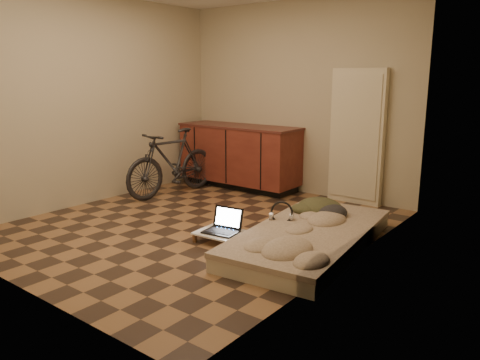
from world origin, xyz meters
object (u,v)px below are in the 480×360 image
Objects in this scene: bicycle at (172,159)px; lap_desk at (226,234)px; laptop at (224,227)px; futon at (309,238)px.

bicycle is 2.50× the size of lap_desk.
bicycle reaches higher than laptop.
lap_desk is at bearing -156.17° from futon.
futon is 0.81m from lap_desk.
laptop reaches higher than futon.
bicycle reaches higher than futon.
lap_desk is (1.80, -1.03, -0.41)m from bicycle.
laptop is at bearing -159.58° from futon.
lap_desk is at bearing -24.67° from bicycle.
bicycle is 2.04m from laptop.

